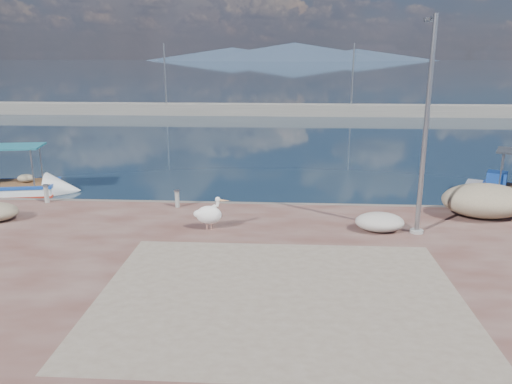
% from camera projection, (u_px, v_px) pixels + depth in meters
% --- Properties ---
extents(ground, '(1400.00, 1400.00, 0.00)m').
position_uv_depth(ground, '(249.00, 265.00, 15.47)').
color(ground, '#162635').
rests_on(ground, ground).
extents(quay, '(44.00, 22.00, 0.50)m').
position_uv_depth(quay, '(225.00, 378.00, 9.63)').
color(quay, '#4C2720').
rests_on(quay, ground).
extents(quay_patch, '(9.00, 7.00, 0.01)m').
position_uv_depth(quay_patch, '(280.00, 296.00, 12.39)').
color(quay_patch, gray).
rests_on(quay_patch, quay).
extents(breakwater, '(120.00, 2.20, 7.50)m').
position_uv_depth(breakwater, '(276.00, 110.00, 53.81)').
color(breakwater, gray).
rests_on(breakwater, ground).
extents(mountains, '(370.00, 280.00, 22.00)m').
position_uv_depth(mountains, '(290.00, 53.00, 638.31)').
color(mountains, '#28384C').
rests_on(mountains, ground).
extents(boat_left, '(5.77, 2.81, 2.66)m').
position_uv_depth(boat_left, '(11.00, 190.00, 23.30)').
color(boat_left, white).
rests_on(boat_left, ground).
extents(pelican, '(1.20, 0.65, 1.15)m').
position_uv_depth(pelican, '(209.00, 214.00, 16.99)').
color(pelican, tan).
rests_on(pelican, quay).
extents(lamp_post, '(0.44, 0.96, 7.00)m').
position_uv_depth(lamp_post, '(425.00, 135.00, 15.96)').
color(lamp_post, gray).
rests_on(lamp_post, quay).
extents(bollard_near, '(0.23, 0.23, 0.69)m').
position_uv_depth(bollard_near, '(177.00, 198.00, 19.55)').
color(bollard_near, gray).
rests_on(bollard_near, quay).
extents(bollard_far, '(0.24, 0.24, 0.74)m').
position_uv_depth(bollard_far, '(46.00, 193.00, 20.16)').
color(bollard_far, gray).
rests_on(bollard_far, quay).
extents(potted_plant, '(0.53, 0.50, 0.47)m').
position_uv_depth(potted_plant, '(210.00, 213.00, 18.12)').
color(potted_plant, '#33722D').
rests_on(potted_plant, quay).
extents(net_pile_d, '(1.65, 1.24, 0.62)m').
position_uv_depth(net_pile_d, '(380.00, 222.00, 16.93)').
color(net_pile_d, '#BCB6AE').
rests_on(net_pile_d, quay).
extents(net_pile_c, '(3.11, 2.22, 1.22)m').
position_uv_depth(net_pile_c, '(485.00, 201.00, 18.35)').
color(net_pile_c, tan).
rests_on(net_pile_c, quay).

